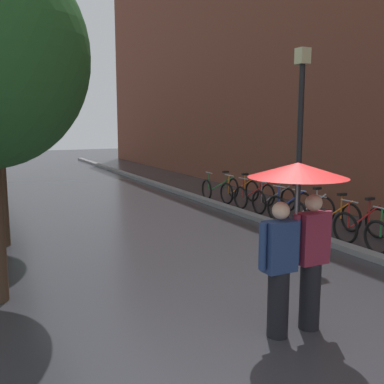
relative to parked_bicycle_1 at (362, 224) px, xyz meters
name	(u,v)px	position (x,y,z in m)	size (l,w,h in m)	color
ground_plane	(314,340)	(-4.05, -3.11, -0.38)	(80.00, 80.00, 0.00)	#2D2D33
building_facade	(346,26)	(5.95, 6.89, 5.99)	(8.00, 36.00, 12.72)	brown
kerb_strip	(191,196)	(-0.85, 6.89, -0.32)	(0.30, 36.00, 0.12)	slate
parked_bicycle_1	(362,224)	(0.00, 0.00, 0.00)	(1.11, 0.74, 0.96)	black
parked_bicycle_2	(334,218)	(-0.10, 0.75, 0.00)	(1.13, 0.78, 0.96)	black
parked_bicycle_3	(311,210)	(0.04, 1.72, 0.00)	(1.15, 0.81, 0.96)	black
parked_bicycle_4	(290,205)	(0.01, 2.50, 0.00)	(1.15, 0.82, 0.96)	black
parked_bicycle_5	(274,200)	(0.12, 3.40, 0.00)	(1.09, 0.71, 0.96)	black
parked_bicycle_6	(254,196)	(0.08, 4.33, 0.00)	(1.11, 0.75, 0.96)	black
parked_bicycle_7	(240,191)	(0.12, 5.24, 0.00)	(1.13, 0.78, 0.96)	black
parked_bicycle_8	(220,188)	(-0.11, 6.12, 0.00)	(1.10, 0.73, 0.96)	black
couple_under_umbrella	(297,219)	(-4.14, -2.81, 1.07)	(1.19, 1.19, 2.12)	black
street_lamp_post	(300,132)	(-1.45, 0.45, 2.03)	(0.24, 0.24, 4.09)	black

